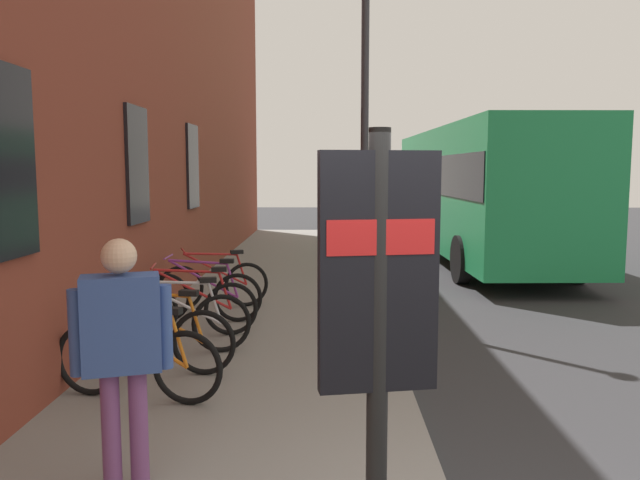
{
  "coord_description": "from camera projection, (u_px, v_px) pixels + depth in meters",
  "views": [
    {
      "loc": [
        -3.09,
        0.85,
        2.33
      ],
      "look_at": [
        3.8,
        0.94,
        1.56
      ],
      "focal_mm": 35.11,
      "sensor_mm": 36.0,
      "label": 1
    }
  ],
  "objects": [
    {
      "name": "transit_info_sign",
      "position": [
        378.0,
        305.0,
        2.85
      ],
      "size": [
        0.18,
        0.56,
        2.4
      ],
      "color": "black",
      "rests_on": "sidewalk_pavement"
    },
    {
      "name": "bicycle_by_door",
      "position": [
        202.0,
        296.0,
        9.12
      ],
      "size": [
        0.48,
        1.77,
        0.97
      ],
      "color": "black",
      "rests_on": "sidewalk_pavement"
    },
    {
      "name": "station_facade",
      "position": [
        173.0,
        38.0,
        11.78
      ],
      "size": [
        22.0,
        0.65,
        9.61
      ],
      "color": "brown",
      "rests_on": "ground"
    },
    {
      "name": "bicycle_beside_lamp",
      "position": [
        157.0,
        338.0,
        6.81
      ],
      "size": [
        0.48,
        1.77,
        0.97
      ],
      "color": "black",
      "rests_on": "sidewalk_pavement"
    },
    {
      "name": "city_bus",
      "position": [
        478.0,
        186.0,
        16.05
      ],
      "size": [
        10.56,
        2.84,
        3.35
      ],
      "color": "#1E8C4C",
      "rests_on": "ground"
    },
    {
      "name": "bicycle_nearest_sign",
      "position": [
        215.0,
        285.0,
        9.99
      ],
      "size": [
        0.7,
        1.69,
        0.97
      ],
      "color": "black",
      "rests_on": "sidewalk_pavement"
    },
    {
      "name": "pedestrian_crossing_street",
      "position": [
        122.0,
        340.0,
        4.19
      ],
      "size": [
        0.39,
        0.64,
        1.76
      ],
      "color": "#723F72",
      "rests_on": "sidewalk_pavement"
    },
    {
      "name": "sidewalk_pavement",
      "position": [
        279.0,
        296.0,
        11.29
      ],
      "size": [
        24.0,
        3.5,
        0.12
      ],
      "primitive_type": "cube",
      "color": "gray",
      "rests_on": "ground"
    },
    {
      "name": "bicycle_leaning_wall",
      "position": [
        192.0,
        308.0,
        8.31
      ],
      "size": [
        0.48,
        1.76,
        0.97
      ],
      "color": "black",
      "rests_on": "sidewalk_pavement"
    },
    {
      "name": "ground",
      "position": [
        453.0,
        328.0,
        9.27
      ],
      "size": [
        60.0,
        60.0,
        0.0
      ],
      "primitive_type": "plane",
      "color": "#2D2D30"
    },
    {
      "name": "bicycle_far_end",
      "position": [
        178.0,
        323.0,
        7.48
      ],
      "size": [
        0.55,
        1.74,
        0.97
      ],
      "color": "black",
      "rests_on": "sidewalk_pavement"
    },
    {
      "name": "bicycle_under_window",
      "position": [
        137.0,
        361.0,
        6.0
      ],
      "size": [
        0.57,
        1.74,
        0.97
      ],
      "color": "black",
      "rests_on": "sidewalk_pavement"
    },
    {
      "name": "street_lamp",
      "position": [
        365.0,
        96.0,
        9.52
      ],
      "size": [
        0.28,
        0.28,
        5.67
      ],
      "color": "#333338",
      "rests_on": "sidewalk_pavement"
    }
  ]
}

